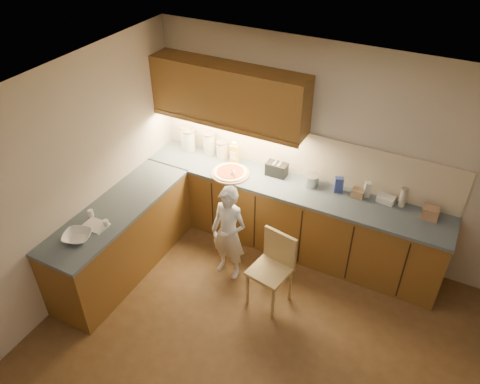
{
  "coord_description": "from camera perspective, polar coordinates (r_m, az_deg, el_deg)",
  "views": [
    {
      "loc": [
        1.18,
        -2.63,
        4.13
      ],
      "look_at": [
        -0.8,
        1.2,
        1.0
      ],
      "focal_mm": 35.0,
      "sensor_mm": 36.0,
      "label": 1
    }
  ],
  "objects": [
    {
      "name": "canister_b",
      "position": [
        6.23,
        -6.26,
        6.33
      ],
      "size": [
        0.17,
        0.17,
        0.3
      ],
      "rotation": [
        0.0,
        0.0,
        -0.34
      ],
      "color": "silver",
      "rests_on": "l_counter"
    },
    {
      "name": "upper_cabinets",
      "position": [
        5.57,
        -1.42,
        11.81
      ],
      "size": [
        1.95,
        0.36,
        0.73
      ],
      "color": "brown",
      "rests_on": "ground"
    },
    {
      "name": "pizza_on_board",
      "position": [
        5.76,
        -1.17,
        2.36
      ],
      "size": [
        0.48,
        0.48,
        0.19
      ],
      "rotation": [
        0.0,
        0.0,
        0.31
      ],
      "color": "tan",
      "rests_on": "l_counter"
    },
    {
      "name": "canister_a",
      "position": [
        6.28,
        -6.56,
        6.65
      ],
      "size": [
        0.16,
        0.16,
        0.32
      ],
      "rotation": [
        0.0,
        0.0,
        0.21
      ],
      "color": "white",
      "rests_on": "l_counter"
    },
    {
      "name": "room",
      "position": [
        3.79,
        2.42,
        -4.47
      ],
      "size": [
        4.54,
        4.5,
        2.62
      ],
      "color": "#54381C",
      "rests_on": "ground"
    },
    {
      "name": "toaster",
      "position": [
        5.73,
        4.49,
        2.79
      ],
      "size": [
        0.26,
        0.15,
        0.17
      ],
      "rotation": [
        0.0,
        0.0,
        0.01
      ],
      "color": "black",
      "rests_on": "l_counter"
    },
    {
      "name": "flat_pack",
      "position": [
        5.54,
        17.37,
        -0.85
      ],
      "size": [
        0.2,
        0.15,
        0.08
      ],
      "primitive_type": "cube",
      "rotation": [
        0.0,
        0.0,
        -0.12
      ],
      "color": "silver",
      "rests_on": "l_counter"
    },
    {
      "name": "card_box_a",
      "position": [
        5.53,
        14.18,
        -0.15
      ],
      "size": [
        0.15,
        0.11,
        0.1
      ],
      "primitive_type": "cube",
      "rotation": [
        0.0,
        0.0,
        -0.05
      ],
      "color": "#A47F58",
      "rests_on": "l_counter"
    },
    {
      "name": "steel_pot",
      "position": [
        5.6,
        8.69,
        1.47
      ],
      "size": [
        0.19,
        0.19,
        0.15
      ],
      "color": "#AEAEB3",
      "rests_on": "l_counter"
    },
    {
      "name": "l_counter",
      "position": [
        5.74,
        -0.87,
        -3.78
      ],
      "size": [
        3.77,
        2.62,
        0.92
      ],
      "color": "brown",
      "rests_on": "ground"
    },
    {
      "name": "dough_cloth",
      "position": [
        5.2,
        -17.23,
        -3.94
      ],
      "size": [
        0.25,
        0.2,
        0.02
      ],
      "primitive_type": "cube",
      "rotation": [
        0.0,
        0.0,
        0.0
      ],
      "color": "silver",
      "rests_on": "l_counter"
    },
    {
      "name": "oil_jug",
      "position": [
        5.92,
        -0.7,
        4.71
      ],
      "size": [
        0.1,
        0.08,
        0.3
      ],
      "rotation": [
        0.0,
        0.0,
        0.05
      ],
      "color": "gold",
      "rests_on": "l_counter"
    },
    {
      "name": "child",
      "position": [
        5.36,
        -1.37,
        -5.06
      ],
      "size": [
        0.47,
        0.34,
        1.22
      ],
      "primitive_type": "imported",
      "rotation": [
        0.0,
        0.0,
        -0.11
      ],
      "color": "silver",
      "rests_on": "ground"
    },
    {
      "name": "mixing_bowl",
      "position": [
        5.08,
        -19.22,
        -5.16
      ],
      "size": [
        0.37,
        0.37,
        0.07
      ],
      "primitive_type": "imported",
      "rotation": [
        0.0,
        0.0,
        0.37
      ],
      "color": "white",
      "rests_on": "l_counter"
    },
    {
      "name": "canister_c",
      "position": [
        6.12,
        -3.75,
        5.94
      ],
      "size": [
        0.16,
        0.16,
        0.31
      ],
      "rotation": [
        0.0,
        0.0,
        0.29
      ],
      "color": "silver",
      "rests_on": "l_counter"
    },
    {
      "name": "spice_jar_a",
      "position": [
        5.34,
        -17.74,
        -2.47
      ],
      "size": [
        0.07,
        0.07,
        0.08
      ],
      "primitive_type": "cylinder",
      "rotation": [
        0.0,
        0.0,
        0.16
      ],
      "color": "white",
      "rests_on": "l_counter"
    },
    {
      "name": "white_bottle",
      "position": [
        5.53,
        15.25,
        0.27
      ],
      "size": [
        0.08,
        0.08,
        0.2
      ],
      "primitive_type": "cube",
      "rotation": [
        0.0,
        0.0,
        0.36
      ],
      "color": "silver",
      "rests_on": "l_counter"
    },
    {
      "name": "blue_box",
      "position": [
        5.53,
        11.94,
        0.86
      ],
      "size": [
        0.12,
        0.1,
        0.19
      ],
      "primitive_type": "cube",
      "rotation": [
        0.0,
        0.0,
        0.41
      ],
      "color": "#314195",
      "rests_on": "l_counter"
    },
    {
      "name": "tall_jar",
      "position": [
        5.49,
        19.26,
        -0.59
      ],
      "size": [
        0.08,
        0.08,
        0.24
      ],
      "rotation": [
        0.0,
        0.0,
        -0.24
      ],
      "color": "beige",
      "rests_on": "l_counter"
    },
    {
      "name": "spice_jar_b",
      "position": [
        5.15,
        -16.01,
        -3.69
      ],
      "size": [
        0.07,
        0.07,
        0.08
      ],
      "primitive_type": "cylinder",
      "rotation": [
        0.0,
        0.0,
        0.18
      ],
      "color": "silver",
      "rests_on": "l_counter"
    },
    {
      "name": "wooden_chair",
      "position": [
        5.14,
        4.12,
        -8.8
      ],
      "size": [
        0.47,
        0.47,
        0.89
      ],
      "rotation": [
        0.0,
        0.0,
        -0.18
      ],
      "color": "tan",
      "rests_on": "ground"
    },
    {
      "name": "card_box_b",
      "position": [
        5.45,
        22.18,
        -2.38
      ],
      "size": [
        0.17,
        0.14,
        0.13
      ],
      "primitive_type": "cube",
      "rotation": [
        0.0,
        0.0,
        0.02
      ],
      "color": "#AA7E5B",
      "rests_on": "l_counter"
    },
    {
      "name": "backsplash",
      "position": [
        5.68,
        7.49,
        4.7
      ],
      "size": [
        3.75,
        0.02,
        0.58
      ],
      "primitive_type": "cube",
      "color": "beige",
      "rests_on": "l_counter"
    },
    {
      "name": "canister_d",
      "position": [
        6.03,
        -2.21,
        5.16
      ],
      "size": [
        0.15,
        0.15,
        0.24
      ],
      "rotation": [
        0.0,
        0.0,
        0.04
      ],
      "color": "white",
      "rests_on": "l_counter"
    }
  ]
}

